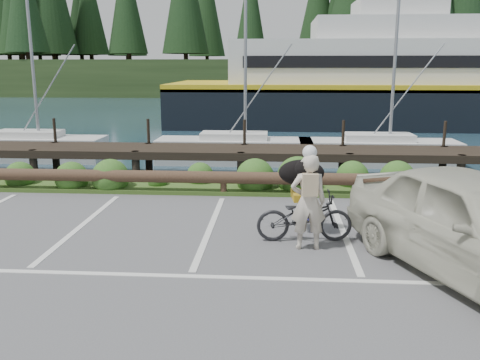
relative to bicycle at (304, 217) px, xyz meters
name	(u,v)px	position (x,y,z in m)	size (l,w,h in m)	color
ground	(195,266)	(-1.81, -1.36, -0.46)	(72.00, 72.00, 0.00)	#4F4F51
harbor_backdrop	(271,85)	(-1.41, 77.05, -0.46)	(170.00, 160.00, 30.00)	#1C3443
vegetation_strip	(226,187)	(-1.81, 3.94, -0.41)	(34.00, 1.60, 0.10)	#3D5B21
log_rail	(224,195)	(-1.81, 3.24, -0.46)	(32.00, 0.30, 0.60)	#443021
bicycle	(304,217)	(0.00, 0.00, 0.00)	(0.61, 1.74, 0.91)	black
cyclist	(308,202)	(0.03, -0.40, 0.39)	(0.62, 0.41, 1.70)	beige
dog	(301,173)	(-0.05, 0.55, 0.71)	(0.86, 0.42, 0.50)	black
parked_car	(479,226)	(2.48, -1.52, 0.37)	(1.96, 4.87, 1.66)	beige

